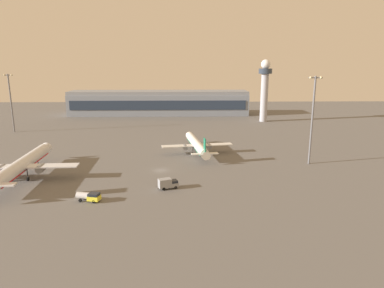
{
  "coord_description": "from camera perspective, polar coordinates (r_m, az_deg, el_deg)",
  "views": [
    {
      "loc": [
        8.06,
        -111.92,
        35.67
      ],
      "look_at": [
        11.11,
        21.52,
        4.0
      ],
      "focal_mm": 32.32,
      "sensor_mm": 36.0,
      "label": 1
    }
  ],
  "objects": [
    {
      "name": "airplane_mid_apron",
      "position": [
        138.0,
        0.82,
        -0.11
      ],
      "size": [
        28.53,
        36.52,
        9.38
      ],
      "rotation": [
        0.0,
        0.0,
        0.15
      ],
      "color": "silver",
      "rests_on": "ground"
    },
    {
      "name": "fuel_truck",
      "position": [
        95.61,
        -16.63,
        -8.27
      ],
      "size": [
        6.61,
        3.52,
        2.35
      ],
      "rotation": [
        0.0,
        0.0,
        4.49
      ],
      "color": "yellow",
      "rests_on": "ground"
    },
    {
      "name": "apron_light_west",
      "position": [
        201.88,
        -27.73,
        6.48
      ],
      "size": [
        4.8,
        0.9,
        29.93
      ],
      "color": "slate",
      "rests_on": "ground"
    },
    {
      "name": "apron_light_east",
      "position": [
        128.14,
        19.27,
        4.44
      ],
      "size": [
        4.8,
        0.9,
        31.14
      ],
      "color": "slate",
      "rests_on": "ground"
    },
    {
      "name": "terminal_building",
      "position": [
        243.65,
        -5.45,
        6.79
      ],
      "size": [
        122.36,
        22.4,
        16.4
      ],
      "color": "gray",
      "rests_on": "ground"
    },
    {
      "name": "ground_plane",
      "position": [
        117.75,
        -5.19,
        -4.34
      ],
      "size": [
        416.0,
        416.0,
        0.0
      ],
      "primitive_type": "plane",
      "color": "#605E5B"
    },
    {
      "name": "control_tower",
      "position": [
        216.26,
        11.91,
        9.33
      ],
      "size": [
        8.0,
        8.0,
        37.32
      ],
      "color": "#A8A8B2",
      "rests_on": "ground"
    },
    {
      "name": "catering_truck",
      "position": [
        100.58,
        -4.02,
        -6.5
      ],
      "size": [
        6.12,
        4.19,
        3.05
      ],
      "rotation": [
        0.0,
        0.0,
        5.07
      ],
      "color": "gray",
      "rests_on": "ground"
    },
    {
      "name": "airplane_near_gate",
      "position": [
        120.05,
        -26.31,
        -3.19
      ],
      "size": [
        34.97,
        44.95,
        11.53
      ],
      "rotation": [
        0.0,
        0.0,
        0.04
      ],
      "color": "silver",
      "rests_on": "ground"
    }
  ]
}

